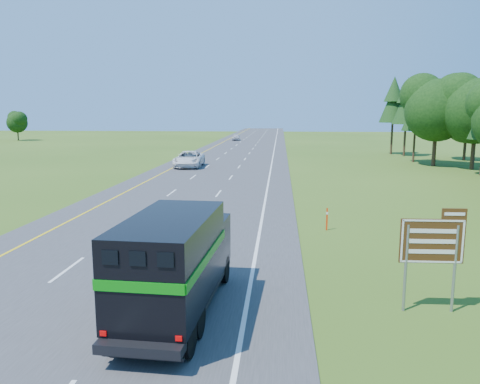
{
  "coord_description": "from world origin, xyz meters",
  "views": [
    {
      "loc": [
        6.51,
        -6.08,
        6.17
      ],
      "look_at": [
        4.31,
        19.48,
        1.8
      ],
      "focal_mm": 35.0,
      "sensor_mm": 36.0,
      "label": 1
    }
  ],
  "objects": [
    {
      "name": "road",
      "position": [
        0.0,
        50.0,
        0.02
      ],
      "size": [
        15.0,
        260.0,
        0.04
      ],
      "primitive_type": "cube",
      "color": "#38383A",
      "rests_on": "ground"
    },
    {
      "name": "lane_markings",
      "position": [
        0.0,
        50.0,
        0.04
      ],
      "size": [
        11.15,
        260.0,
        0.01
      ],
      "color": "yellow",
      "rests_on": "road"
    },
    {
      "name": "horse_truck",
      "position": [
        3.41,
        7.29,
        1.74
      ],
      "size": [
        2.6,
        7.3,
        3.19
      ],
      "rotation": [
        0.0,
        0.0,
        -0.05
      ],
      "color": "black",
      "rests_on": "road"
    },
    {
      "name": "white_suv",
      "position": [
        -3.83,
        46.31,
        0.94
      ],
      "size": [
        3.25,
        6.59,
        1.8
      ],
      "primitive_type": "imported",
      "rotation": [
        0.0,
        0.0,
        0.04
      ],
      "color": "white",
      "rests_on": "road"
    },
    {
      "name": "far_car",
      "position": [
        -3.36,
        98.25,
        0.75
      ],
      "size": [
        1.92,
        4.25,
        1.42
      ],
      "primitive_type": "imported",
      "rotation": [
        0.0,
        0.0,
        0.06
      ],
      "color": "#B6B7BD",
      "rests_on": "road"
    },
    {
      "name": "exit_sign",
      "position": [
        11.23,
        8.25,
        2.15
      ],
      "size": [
        1.95,
        0.14,
        3.31
      ],
      "rotation": [
        0.0,
        0.0,
        0.03
      ],
      "color": "gray",
      "rests_on": "ground"
    },
    {
      "name": "delineator",
      "position": [
        9.03,
        18.37,
        0.64
      ],
      "size": [
        0.1,
        0.05,
        1.2
      ],
      "color": "red",
      "rests_on": "ground"
    }
  ]
}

